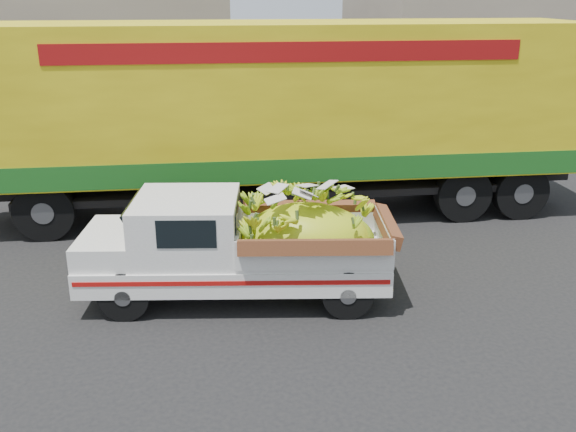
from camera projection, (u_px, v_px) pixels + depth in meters
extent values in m
plane|color=black|center=(286.00, 269.00, 10.61)|extent=(100.00, 100.00, 0.00)
cube|color=gray|center=(230.00, 179.00, 15.45)|extent=(60.00, 0.25, 0.15)
cube|color=gray|center=(217.00, 158.00, 17.36)|extent=(60.00, 4.00, 0.14)
cube|color=gray|center=(529.00, 27.00, 26.08)|extent=(14.00, 6.00, 6.00)
cylinder|color=black|center=(124.00, 295.00, 8.89)|extent=(0.74, 0.37, 0.72)
cylinder|color=black|center=(143.00, 257.00, 10.19)|extent=(0.74, 0.37, 0.72)
cylinder|color=black|center=(347.00, 294.00, 8.95)|extent=(0.74, 0.37, 0.72)
cylinder|color=black|center=(338.00, 255.00, 10.24)|extent=(0.74, 0.37, 0.72)
cube|color=white|center=(235.00, 264.00, 9.51)|extent=(4.68, 2.61, 0.37)
cube|color=#A50F0C|center=(232.00, 283.00, 8.73)|extent=(4.22, 1.05, 0.07)
cube|color=silver|center=(89.00, 271.00, 9.51)|extent=(0.47, 1.55, 0.13)
cube|color=white|center=(111.00, 243.00, 9.36)|extent=(1.14, 1.65, 0.34)
cube|color=white|center=(187.00, 226.00, 9.30)|extent=(1.79, 1.84, 0.85)
cube|color=black|center=(186.00, 234.00, 8.52)|extent=(0.78, 0.20, 0.40)
cube|color=white|center=(312.00, 237.00, 9.39)|extent=(2.49, 2.07, 0.48)
ellipsoid|color=yellow|center=(305.00, 243.00, 9.42)|extent=(2.21, 1.71, 1.21)
cylinder|color=black|center=(520.00, 192.00, 12.85)|extent=(1.13, 0.46, 1.10)
cylinder|color=black|center=(479.00, 166.00, 14.73)|extent=(1.13, 0.46, 1.10)
cylinder|color=black|center=(463.00, 194.00, 12.71)|extent=(1.13, 0.46, 1.10)
cylinder|color=black|center=(429.00, 168.00, 14.58)|extent=(1.13, 0.46, 1.10)
cylinder|color=black|center=(45.00, 211.00, 11.73)|extent=(1.13, 0.46, 1.10)
cylinder|color=black|center=(66.00, 181.00, 13.60)|extent=(1.13, 0.46, 1.10)
cube|color=black|center=(282.00, 175.00, 13.14)|extent=(12.03, 2.54, 0.36)
cube|color=yellow|center=(281.00, 97.00, 12.61)|extent=(11.98, 4.00, 2.84)
cube|color=#195919|center=(282.00, 155.00, 13.00)|extent=(12.05, 4.03, 0.45)
cube|color=maroon|center=(290.00, 52.00, 11.11)|extent=(8.33, 1.11, 0.35)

